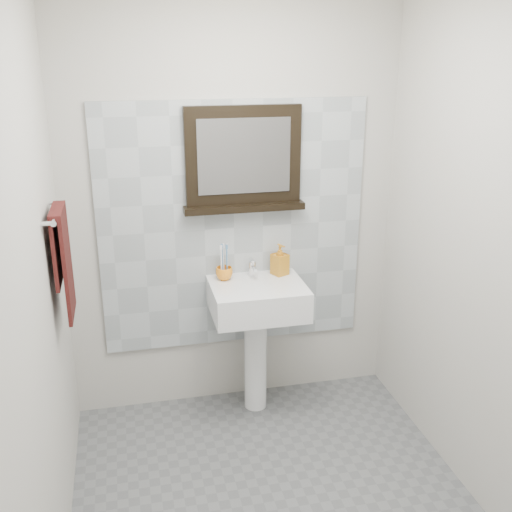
{
  "coord_description": "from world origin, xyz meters",
  "views": [
    {
      "loc": [
        -0.64,
        -2.3,
        2.18
      ],
      "look_at": [
        0.01,
        0.55,
        1.15
      ],
      "focal_mm": 42.0,
      "sensor_mm": 36.0,
      "label": 1
    }
  ],
  "objects_px": {
    "soap_dispenser": "(280,259)",
    "hand_towel": "(63,254)",
    "toothbrush_cup": "(224,273)",
    "pedestal_sink": "(257,312)",
    "framed_mirror": "(243,161)"
  },
  "relations": [
    {
      "from": "soap_dispenser",
      "to": "hand_towel",
      "type": "distance_m",
      "value": 1.31
    },
    {
      "from": "toothbrush_cup",
      "to": "hand_towel",
      "type": "xyz_separation_m",
      "value": [
        -0.86,
        -0.42,
        0.33
      ]
    },
    {
      "from": "soap_dispenser",
      "to": "hand_towel",
      "type": "relative_size",
      "value": 0.35
    },
    {
      "from": "pedestal_sink",
      "to": "toothbrush_cup",
      "type": "distance_m",
      "value": 0.3
    },
    {
      "from": "pedestal_sink",
      "to": "framed_mirror",
      "type": "xyz_separation_m",
      "value": [
        -0.04,
        0.19,
        0.88
      ]
    },
    {
      "from": "soap_dispenser",
      "to": "hand_towel",
      "type": "bearing_deg",
      "value": 175.53
    },
    {
      "from": "hand_towel",
      "to": "soap_dispenser",
      "type": "bearing_deg",
      "value": 19.76
    },
    {
      "from": "toothbrush_cup",
      "to": "pedestal_sink",
      "type": "bearing_deg",
      "value": -31.25
    },
    {
      "from": "pedestal_sink",
      "to": "soap_dispenser",
      "type": "relative_size",
      "value": 5.01
    },
    {
      "from": "pedestal_sink",
      "to": "framed_mirror",
      "type": "relative_size",
      "value": 1.34
    },
    {
      "from": "toothbrush_cup",
      "to": "framed_mirror",
      "type": "xyz_separation_m",
      "value": [
        0.14,
        0.08,
        0.65
      ]
    },
    {
      "from": "soap_dispenser",
      "to": "hand_towel",
      "type": "xyz_separation_m",
      "value": [
        -1.21,
        -0.43,
        0.27
      ]
    },
    {
      "from": "toothbrush_cup",
      "to": "framed_mirror",
      "type": "distance_m",
      "value": 0.67
    },
    {
      "from": "toothbrush_cup",
      "to": "hand_towel",
      "type": "bearing_deg",
      "value": -153.98
    },
    {
      "from": "framed_mirror",
      "to": "hand_towel",
      "type": "distance_m",
      "value": 1.16
    }
  ]
}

